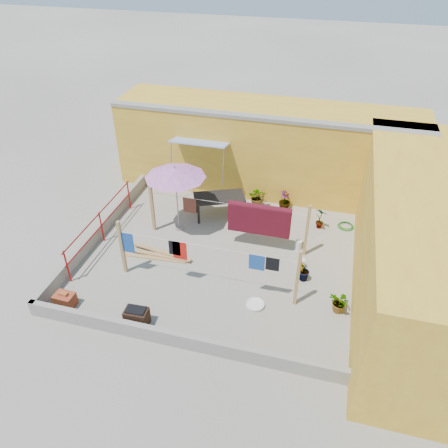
# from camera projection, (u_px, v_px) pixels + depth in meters

# --- Properties ---
(ground) EXTENTS (80.00, 80.00, 0.00)m
(ground) POSITION_uv_depth(u_px,v_px,m) (220.00, 256.00, 13.52)
(ground) COLOR #9E998E
(ground) RESTS_ON ground
(wall_back) EXTENTS (11.00, 3.27, 3.21)m
(wall_back) POSITION_uv_depth(u_px,v_px,m) (267.00, 148.00, 16.20)
(wall_back) COLOR gold
(wall_back) RESTS_ON ground
(wall_right) EXTENTS (2.40, 9.00, 3.20)m
(wall_right) POSITION_uv_depth(u_px,v_px,m) (409.00, 242.00, 11.48)
(wall_right) COLOR gold
(wall_right) RESTS_ON ground
(parapet_front) EXTENTS (8.30, 0.16, 0.44)m
(parapet_front) POSITION_uv_depth(u_px,v_px,m) (180.00, 340.00, 10.56)
(parapet_front) COLOR gray
(parapet_front) RESTS_ON ground
(parapet_left) EXTENTS (0.16, 7.30, 0.44)m
(parapet_left) POSITION_uv_depth(u_px,v_px,m) (100.00, 231.00, 14.27)
(parapet_left) COLOR gray
(parapet_left) RESTS_ON ground
(red_railing) EXTENTS (0.05, 4.20, 1.10)m
(red_railing) POSITION_uv_depth(u_px,v_px,m) (101.00, 222.00, 13.77)
(red_railing) COLOR #A31310
(red_railing) RESTS_ON ground
(clothesline_rig) EXTENTS (5.09, 2.35, 1.80)m
(clothesline_rig) POSITION_uv_depth(u_px,v_px,m) (251.00, 223.00, 13.21)
(clothesline_rig) COLOR tan
(clothesline_rig) RESTS_ON ground
(patio_umbrella) EXTENTS (2.02, 2.02, 2.34)m
(patio_umbrella) POSITION_uv_depth(u_px,v_px,m) (175.00, 173.00, 13.56)
(patio_umbrella) COLOR gray
(patio_umbrella) RESTS_ON ground
(outdoor_table) EXTENTS (1.92, 1.47, 0.81)m
(outdoor_table) POSITION_uv_depth(u_px,v_px,m) (219.00, 198.00, 14.94)
(outdoor_table) COLOR black
(outdoor_table) RESTS_ON ground
(brick_stack) EXTENTS (0.54, 0.40, 0.46)m
(brick_stack) POSITION_uv_depth(u_px,v_px,m) (65.00, 300.00, 11.70)
(brick_stack) COLOR #974223
(brick_stack) RESTS_ON ground
(lumber_pile) EXTENTS (2.16, 0.61, 0.13)m
(lumber_pile) POSITION_uv_depth(u_px,v_px,m) (158.00, 255.00, 13.48)
(lumber_pile) COLOR tan
(lumber_pile) RESTS_ON ground
(brazier) EXTENTS (0.61, 0.42, 0.53)m
(brazier) POSITION_uv_depth(u_px,v_px,m) (137.00, 317.00, 11.12)
(brazier) COLOR #311B13
(brazier) RESTS_ON ground
(white_basin) EXTENTS (0.51, 0.51, 0.09)m
(white_basin) POSITION_uv_depth(u_px,v_px,m) (255.00, 304.00, 11.77)
(white_basin) COLOR silver
(white_basin) RESTS_ON ground
(water_jug_a) EXTENTS (0.22, 0.22, 0.35)m
(water_jug_a) POSITION_uv_depth(u_px,v_px,m) (301.00, 264.00, 13.00)
(water_jug_a) COLOR silver
(water_jug_a) RESTS_ON ground
(water_jug_b) EXTENTS (0.22, 0.22, 0.34)m
(water_jug_b) POSITION_uv_depth(u_px,v_px,m) (298.00, 245.00, 13.77)
(water_jug_b) COLOR silver
(water_jug_b) RESTS_ON ground
(green_hose) EXTENTS (0.55, 0.55, 0.08)m
(green_hose) POSITION_uv_depth(u_px,v_px,m) (346.00, 226.00, 14.80)
(green_hose) COLOR #186D18
(green_hose) RESTS_ON ground
(plant_back_a) EXTENTS (0.72, 0.65, 0.72)m
(plant_back_a) POSITION_uv_depth(u_px,v_px,m) (257.00, 197.00, 15.73)
(plant_back_a) COLOR #225418
(plant_back_a) RESTS_ON ground
(plant_back_b) EXTENTS (0.50, 0.50, 0.72)m
(plant_back_b) POSITION_uv_depth(u_px,v_px,m) (285.00, 201.00, 15.52)
(plant_back_b) COLOR #225418
(plant_back_b) RESTS_ON ground
(plant_right_a) EXTENTS (0.50, 0.44, 0.79)m
(plant_right_a) POSITION_uv_depth(u_px,v_px,m) (320.00, 218.00, 14.55)
(plant_right_a) COLOR #225418
(plant_right_a) RESTS_ON ground
(plant_right_b) EXTENTS (0.49, 0.51, 0.72)m
(plant_right_b) POSITION_uv_depth(u_px,v_px,m) (303.00, 271.00, 12.43)
(plant_right_b) COLOR #225418
(plant_right_b) RESTS_ON ground
(plant_right_c) EXTENTS (0.74, 0.73, 0.62)m
(plant_right_c) POSITION_uv_depth(u_px,v_px,m) (340.00, 303.00, 11.45)
(plant_right_c) COLOR #225418
(plant_right_c) RESTS_ON ground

